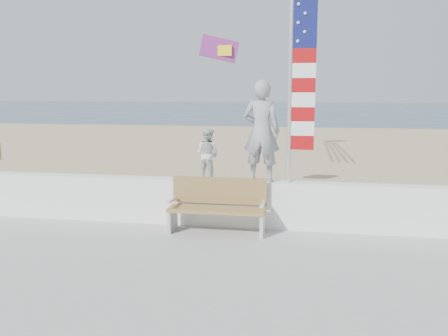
{
  "coord_description": "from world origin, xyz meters",
  "views": [
    {
      "loc": [
        1.73,
        -6.91,
        2.8
      ],
      "look_at": [
        0.2,
        1.8,
        1.35
      ],
      "focal_mm": 38.0,
      "sensor_mm": 36.0,
      "label": 1
    }
  ],
  "objects": [
    {
      "name": "ground",
      "position": [
        0.0,
        0.0,
        0.0
      ],
      "size": [
        220.0,
        220.0,
        0.0
      ],
      "primitive_type": "plane",
      "color": "#304661",
      "rests_on": "ground"
    },
    {
      "name": "sand",
      "position": [
        0.0,
        9.0,
        0.04
      ],
      "size": [
        90.0,
        40.0,
        0.08
      ],
      "primitive_type": "cube",
      "color": "tan",
      "rests_on": "ground"
    },
    {
      "name": "seawall",
      "position": [
        0.0,
        2.0,
        0.63
      ],
      "size": [
        30.0,
        0.35,
        0.9
      ],
      "primitive_type": "cube",
      "color": "white",
      "rests_on": "boardwalk"
    },
    {
      "name": "adult",
      "position": [
        0.88,
        2.0,
        2.04
      ],
      "size": [
        0.75,
        0.54,
        1.92
      ],
      "primitive_type": "imported",
      "rotation": [
        0.0,
        0.0,
        3.03
      ],
      "color": "gray",
      "rests_on": "seawall"
    },
    {
      "name": "child",
      "position": [
        -0.16,
        2.0,
        1.58
      ],
      "size": [
        0.6,
        0.54,
        1.0
      ],
      "primitive_type": "imported",
      "rotation": [
        0.0,
        0.0,
        2.75
      ],
      "color": "silver",
      "rests_on": "seawall"
    },
    {
      "name": "bench",
      "position": [
        0.13,
        1.55,
        0.69
      ],
      "size": [
        1.8,
        0.57,
        1.0
      ],
      "color": "olive",
      "rests_on": "boardwalk"
    },
    {
      "name": "flag",
      "position": [
        1.53,
        2.0,
        2.99
      ],
      "size": [
        0.5,
        0.08,
        3.5
      ],
      "color": "silver",
      "rests_on": "seawall"
    },
    {
      "name": "parafoil_kite",
      "position": [
        -0.32,
        4.25,
        3.75
      ],
      "size": [
        0.97,
        0.43,
        0.64
      ],
      "color": "red",
      "rests_on": "ground"
    }
  ]
}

